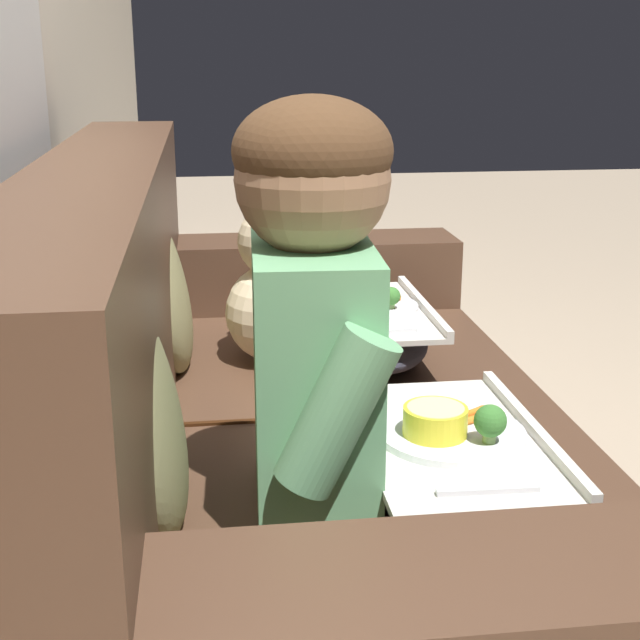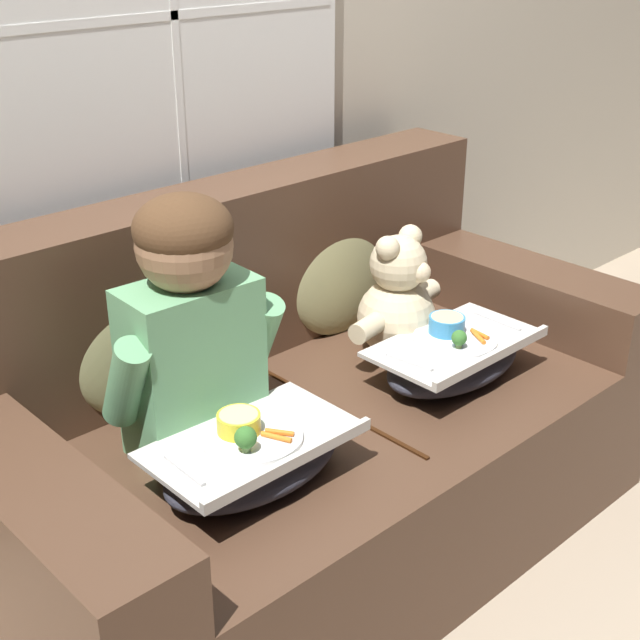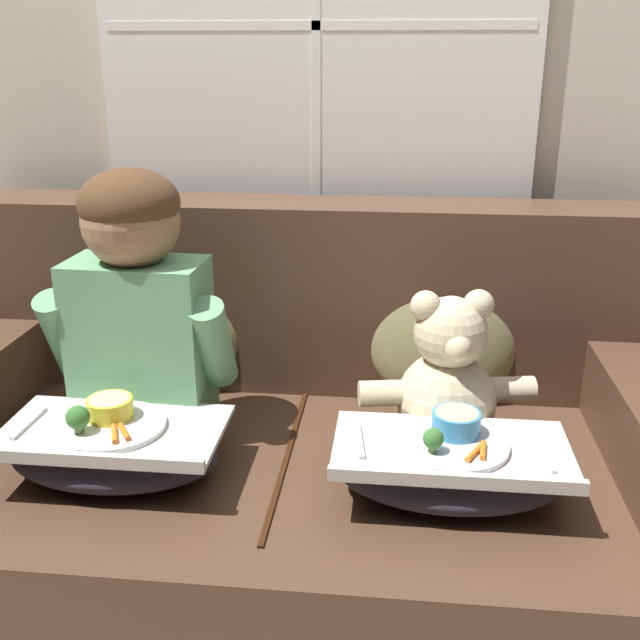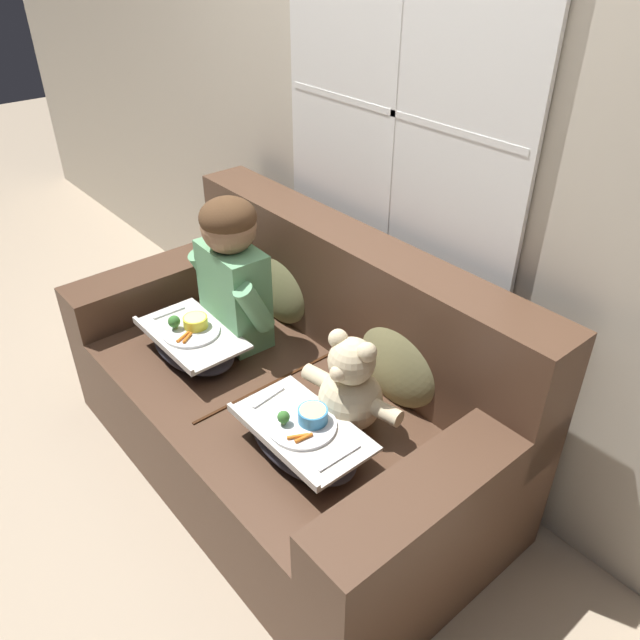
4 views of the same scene
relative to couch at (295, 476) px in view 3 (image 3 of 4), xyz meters
The scene contains 9 objects.
ground_plane 0.35m from the couch, 90.00° to the right, with size 14.00×14.00×0.00m, color tan.
wall_back_with_window 1.10m from the couch, 90.00° to the left, with size 8.00×0.08×2.60m.
couch is the anchor object (origin of this frame).
throw_pillow_behind_child 0.53m from the couch, 146.45° to the left, with size 0.40×0.19×0.41m.
throw_pillow_behind_teddy 0.53m from the couch, 33.55° to the left, with size 0.41×0.20×0.43m.
child_figure 0.60m from the couch, behind, with size 0.46×0.23×0.64m.
teddy_bear 0.46m from the couch, ahead, with size 0.41×0.29×0.38m.
lap_tray_child 0.47m from the couch, 146.54° to the right, with size 0.48×0.28×0.19m.
lap_tray_teddy 0.47m from the couch, 33.46° to the right, with size 0.49×0.28×0.18m.
Camera 3 is at (0.24, -1.54, 1.35)m, focal length 42.00 mm.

